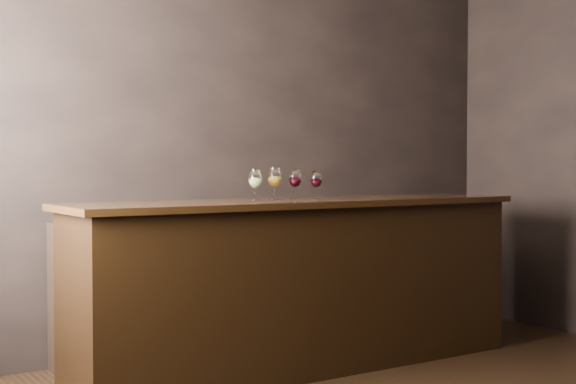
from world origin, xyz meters
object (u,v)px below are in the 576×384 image
bar_counter (301,287)px  glass_white (255,180)px  back_bar_shelf (242,284)px  glass_red_a (295,179)px  glass_red_b (316,180)px  glass_amber (274,178)px

bar_counter → glass_white: glass_white is taller
back_bar_shelf → glass_red_a: bearing=-85.5°
bar_counter → glass_red_a: (-0.03, 0.03, 0.70)m
glass_red_a → glass_red_b: size_ratio=1.07×
glass_white → glass_red_b: (0.46, -0.01, -0.01)m
back_bar_shelf → glass_red_a: size_ratio=13.45×
glass_white → glass_red_b: glass_white is taller
back_bar_shelf → glass_red_b: glass_red_b is taller
back_bar_shelf → glass_amber: (-0.10, -0.61, 0.76)m
bar_counter → glass_white: bearing=175.8°
glass_white → glass_red_a: glass_red_a is taller
glass_amber → back_bar_shelf: bearing=80.2°
bar_counter → glass_red_b: (0.13, 0.02, 0.70)m
back_bar_shelf → glass_red_b: size_ratio=14.35×
glass_white → glass_amber: (0.15, 0.01, 0.01)m
bar_counter → glass_red_b: glass_red_b is taller
glass_amber → glass_red_a: 0.15m
glass_white → back_bar_shelf: bearing=67.5°
bar_counter → back_bar_shelf: size_ratio=1.14×
bar_counter → glass_red_a: 0.71m
bar_counter → glass_white: 0.78m
bar_counter → glass_amber: bearing=168.9°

